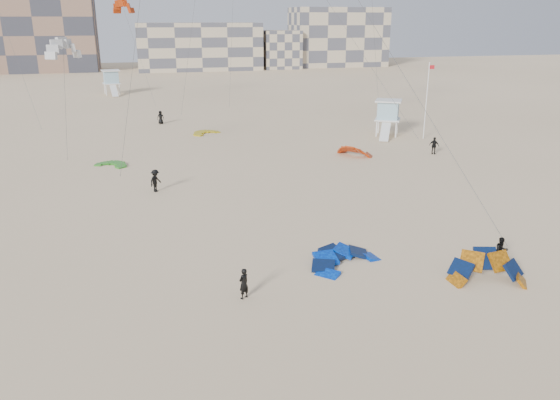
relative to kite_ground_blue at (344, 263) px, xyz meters
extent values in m
plane|color=beige|center=(-4.63, -4.56, 0.00)|extent=(320.00, 320.00, 0.00)
imported|color=black|center=(-6.22, -2.60, 0.80)|extent=(0.70, 0.64, 1.60)
imported|color=black|center=(8.43, -2.24, 0.80)|extent=(0.84, 0.69, 1.60)
imported|color=black|center=(-9.81, 16.28, 0.90)|extent=(1.27, 1.32, 1.81)
imported|color=black|center=(17.98, 22.29, 0.87)|extent=(1.01, 1.04, 1.75)
imported|color=black|center=(-8.19, 46.12, 0.86)|extent=(0.87, 0.59, 1.72)
imported|color=black|center=(23.06, 46.10, 0.78)|extent=(0.53, 1.47, 1.57)
cylinder|color=#3F3F3F|center=(-10.55, 15.58, 11.25)|extent=(4.01, 4.71, 20.50)
cylinder|color=#3F3F3F|center=(5.47, 11.21, 13.23)|extent=(6.87, 26.68, 24.48)
cylinder|color=#3F3F3F|center=(-16.85, 24.22, 5.78)|extent=(0.89, 0.61, 9.56)
cylinder|color=#3F3F3F|center=(-3.84, 42.11, 12.70)|extent=(3.33, 8.40, 23.42)
cylinder|color=#3F3F3F|center=(13.43, 29.77, 8.73)|extent=(8.53, 9.48, 15.48)
cylinder|color=#3F3F3F|center=(21.82, 47.12, 9.34)|extent=(4.61, 5.62, 16.68)
cylinder|color=#3F3F3F|center=(-24.32, 43.32, 10.68)|extent=(5.09, 5.79, 19.37)
cylinder|color=#3F3F3F|center=(2.39, 51.09, 12.40)|extent=(1.24, 1.71, 22.80)
cylinder|color=#3F3F3F|center=(-10.24, 58.84, 7.80)|extent=(3.57, 8.35, 13.62)
cube|color=white|center=(17.39, 32.25, 1.89)|extent=(3.85, 3.85, 0.14)
cube|color=#8FB5C4|center=(17.39, 32.25, 2.97)|extent=(3.16, 3.16, 2.02)
cube|color=white|center=(17.39, 32.25, 4.06)|extent=(3.99, 3.99, 0.16)
cube|color=white|center=(17.39, 29.52, 0.91)|extent=(2.29, 2.99, 1.67)
cube|color=white|center=(-15.45, 78.01, 1.97)|extent=(3.38, 3.38, 0.15)
cube|color=#8FB5C4|center=(-15.45, 78.01, 3.10)|extent=(2.77, 2.77, 2.11)
cube|color=white|center=(-15.45, 78.01, 4.24)|extent=(3.50, 3.50, 0.17)
cube|color=white|center=(-15.45, 75.16, 0.95)|extent=(1.51, 3.12, 1.75)
cylinder|color=white|center=(20.67, 29.46, 4.26)|extent=(0.11, 0.11, 8.53)
cube|color=red|center=(20.99, 29.46, 8.00)|extent=(0.64, 0.02, 0.43)
cube|color=#84634F|center=(-34.63, 129.44, 9.00)|extent=(28.00, 14.00, 18.00)
cube|color=#C4B190|center=(5.37, 125.44, 6.00)|extent=(32.00, 16.00, 12.00)
cube|color=#C4B190|center=(45.37, 127.44, 8.00)|extent=(26.00, 14.00, 16.00)
cube|color=#C4B190|center=(27.37, 123.44, 5.00)|extent=(10.00, 10.00, 10.00)
camera|label=1|loc=(-10.35, -26.31, 13.13)|focal=35.00mm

